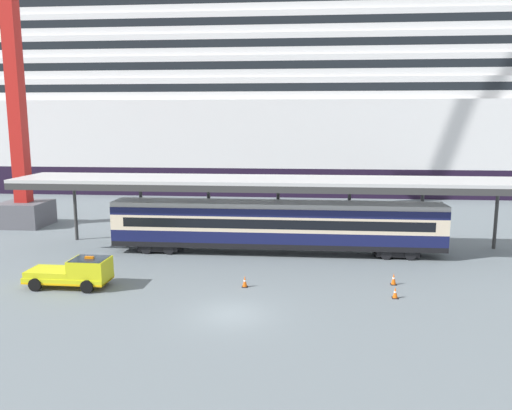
% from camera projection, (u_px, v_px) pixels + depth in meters
% --- Properties ---
extents(ground_plane, '(400.00, 400.00, 0.00)m').
position_uv_depth(ground_plane, '(231.00, 314.00, 27.38)').
color(ground_plane, slate).
extents(cruise_ship, '(149.48, 29.69, 41.17)m').
position_uv_depth(cruise_ship, '(207.00, 99.00, 82.17)').
color(cruise_ship, black).
rests_on(cruise_ship, ground).
extents(platform_canopy, '(41.28, 5.87, 5.89)m').
position_uv_depth(platform_canopy, '(277.00, 182.00, 39.42)').
color(platform_canopy, silver).
rests_on(platform_canopy, ground).
extents(train_carriage, '(25.69, 2.81, 4.11)m').
position_uv_depth(train_carriage, '(276.00, 225.00, 39.52)').
color(train_carriage, black).
rests_on(train_carriage, ground).
extents(service_truck, '(5.24, 2.33, 2.02)m').
position_uv_depth(service_truck, '(76.00, 272.00, 31.66)').
color(service_truck, yellow).
rests_on(service_truck, ground).
extents(traffic_cone_near, '(0.36, 0.36, 0.73)m').
position_uv_depth(traffic_cone_near, '(245.00, 282.00, 31.75)').
color(traffic_cone_near, black).
rests_on(traffic_cone_near, ground).
extents(traffic_cone_mid, '(0.36, 0.36, 0.68)m').
position_uv_depth(traffic_cone_mid, '(395.00, 293.00, 29.77)').
color(traffic_cone_mid, black).
rests_on(traffic_cone_mid, ground).
extents(traffic_cone_far, '(0.36, 0.36, 0.77)m').
position_uv_depth(traffic_cone_far, '(394.00, 279.00, 32.21)').
color(traffic_cone_far, black).
rests_on(traffic_cone_far, ground).
extents(dockside_crane, '(10.84, 4.40, 61.57)m').
position_uv_depth(dockside_crane, '(14.00, 22.00, 47.11)').
color(dockside_crane, '#595960').
rests_on(dockside_crane, ground).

